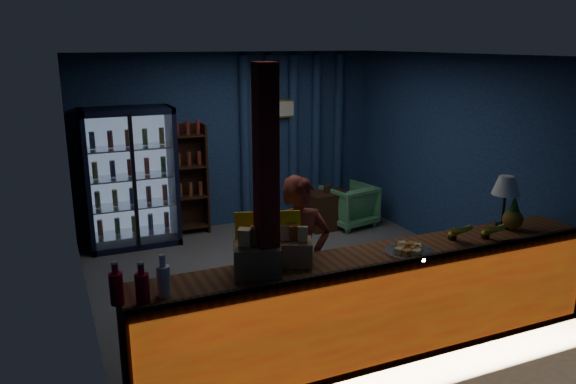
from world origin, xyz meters
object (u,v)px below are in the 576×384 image
object	(u,v)px
shopkeeper	(300,260)
green_chair	(349,205)
table_lamp	(506,187)
pastry_tray	(409,251)

from	to	relation	value
shopkeeper	green_chair	size ratio (longest dim) A/B	2.27
shopkeeper	table_lamp	distance (m)	2.15
green_chair	table_lamp	bearing A→B (deg)	76.93
pastry_tray	table_lamp	size ratio (longest dim) A/B	0.80
shopkeeper	pastry_tray	distance (m)	0.99
table_lamp	pastry_tray	bearing A→B (deg)	-170.45
pastry_tray	table_lamp	xyz separation A→B (m)	(1.26, 0.21, 0.39)
shopkeeper	green_chair	world-z (taller)	shopkeeper
shopkeeper	green_chair	bearing A→B (deg)	58.10
pastry_tray	table_lamp	distance (m)	1.34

